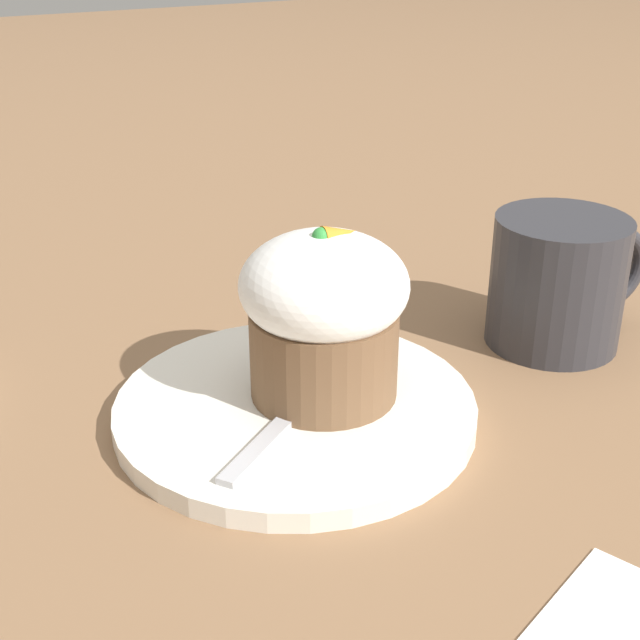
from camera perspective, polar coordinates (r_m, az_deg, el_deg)
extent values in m
plane|color=#846042|center=(0.53, -1.58, -6.28)|extent=(4.00, 4.00, 0.00)
cylinder|color=white|center=(0.52, -1.59, -5.71)|extent=(0.21, 0.21, 0.01)
cylinder|color=brown|center=(0.52, 0.00, -1.89)|extent=(0.09, 0.09, 0.05)
ellipsoid|color=white|center=(0.50, 0.00, 2.45)|extent=(0.10, 0.10, 0.06)
cone|color=orange|center=(0.49, 0.97, 5.73)|extent=(0.02, 0.01, 0.01)
sphere|color=green|center=(0.49, -0.17, 5.52)|extent=(0.01, 0.01, 0.01)
cube|color=#B7B7BC|center=(0.48, -3.58, -7.83)|extent=(0.07, 0.06, 0.00)
ellipsoid|color=#B7B7BC|center=(0.52, -0.58, -4.64)|extent=(0.06, 0.06, 0.01)
cylinder|color=#2D2D33|center=(0.62, 14.93, 2.37)|extent=(0.09, 0.09, 0.09)
torus|color=#2D2D33|center=(0.65, 18.24, 3.15)|extent=(0.06, 0.01, 0.06)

